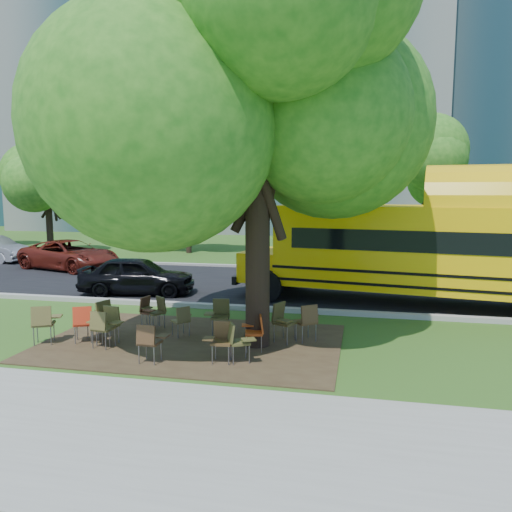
% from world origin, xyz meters
% --- Properties ---
extents(ground, '(160.00, 160.00, 0.00)m').
position_xyz_m(ground, '(0.00, 0.00, 0.00)').
color(ground, '#2E4E18').
rests_on(ground, ground).
extents(sidewalk, '(60.00, 4.00, 0.04)m').
position_xyz_m(sidewalk, '(0.00, -5.00, 0.02)').
color(sidewalk, gray).
rests_on(sidewalk, ground).
extents(dirt_patch, '(7.00, 4.50, 0.03)m').
position_xyz_m(dirt_patch, '(1.00, -0.50, 0.01)').
color(dirt_patch, '#382819').
rests_on(dirt_patch, ground).
extents(asphalt_road, '(80.00, 8.00, 0.04)m').
position_xyz_m(asphalt_road, '(0.00, 7.00, 0.02)').
color(asphalt_road, black).
rests_on(asphalt_road, ground).
extents(kerb_near, '(80.00, 0.25, 0.14)m').
position_xyz_m(kerb_near, '(0.00, 3.00, 0.07)').
color(kerb_near, gray).
rests_on(kerb_near, ground).
extents(kerb_far, '(80.00, 0.25, 0.14)m').
position_xyz_m(kerb_far, '(0.00, 11.10, 0.07)').
color(kerb_far, gray).
rests_on(kerb_far, ground).
extents(building_main, '(38.00, 16.00, 22.00)m').
position_xyz_m(building_main, '(-8.00, 36.00, 11.00)').
color(building_main, slate).
rests_on(building_main, ground).
extents(bg_tree_0, '(5.20, 5.20, 7.18)m').
position_xyz_m(bg_tree_0, '(-12.00, 13.00, 4.57)').
color(bg_tree_0, black).
rests_on(bg_tree_0, ground).
extents(bg_tree_2, '(4.80, 4.80, 6.62)m').
position_xyz_m(bg_tree_2, '(-5.00, 16.00, 4.21)').
color(bg_tree_2, black).
rests_on(bg_tree_2, ground).
extents(bg_tree_3, '(5.60, 5.60, 7.84)m').
position_xyz_m(bg_tree_3, '(8.00, 14.00, 5.03)').
color(bg_tree_3, black).
rests_on(bg_tree_3, ground).
extents(main_tree, '(7.20, 7.20, 9.53)m').
position_xyz_m(main_tree, '(2.58, -0.40, 5.92)').
color(main_tree, black).
rests_on(main_tree, ground).
extents(school_bus, '(13.12, 4.67, 3.15)m').
position_xyz_m(school_bus, '(7.90, 4.57, 1.82)').
color(school_bus, '#E7B107').
rests_on(school_bus, ground).
extents(chair_0, '(0.65, 0.76, 0.96)m').
position_xyz_m(chair_0, '(-2.33, -1.38, 0.59)').
color(chair_0, brown).
rests_on(chair_0, ground).
extents(chair_1, '(0.64, 0.53, 0.90)m').
position_xyz_m(chair_1, '(-0.83, -1.37, 0.56)').
color(chair_1, brown).
rests_on(chair_1, ground).
extents(chair_2, '(0.63, 0.74, 0.93)m').
position_xyz_m(chair_2, '(-1.48, -1.06, 0.57)').
color(chair_2, red).
rests_on(chair_2, ground).
extents(chair_3, '(0.65, 0.54, 0.91)m').
position_xyz_m(chair_3, '(-0.89, -1.04, 0.56)').
color(chair_3, brown).
rests_on(chair_3, ground).
extents(chair_4, '(0.58, 0.51, 0.87)m').
position_xyz_m(chair_4, '(0.64, -2.09, 0.54)').
color(chair_4, '#432B17').
rests_on(chair_4, ground).
extents(chair_5, '(0.58, 0.56, 0.88)m').
position_xyz_m(chair_5, '(2.06, -1.66, 0.54)').
color(chair_5, '#4A331A').
rests_on(chair_5, ground).
extents(chair_6, '(0.60, 0.57, 0.85)m').
position_xyz_m(chair_6, '(2.63, -0.78, 0.52)').
color(chair_6, '#A33B11').
rests_on(chair_6, ground).
extents(chair_7, '(0.70, 0.59, 0.87)m').
position_xyz_m(chair_7, '(2.41, -1.65, 0.54)').
color(chair_7, '#48451F').
rests_on(chair_7, ground).
extents(chair_8, '(0.59, 0.76, 0.96)m').
position_xyz_m(chair_8, '(-1.31, -0.59, 0.59)').
color(chair_8, '#4D4521').
rests_on(chair_8, ground).
extents(chair_9, '(0.72, 0.57, 0.85)m').
position_xyz_m(chair_9, '(-0.33, 0.51, 0.52)').
color(chair_9, '#453E1E').
rests_on(chair_9, ground).
extents(chair_10, '(0.49, 0.63, 0.84)m').
position_xyz_m(chair_10, '(-0.56, 0.50, 0.52)').
color(chair_10, '#502D1C').
rests_on(chair_10, ground).
extents(chair_11, '(0.54, 0.68, 0.79)m').
position_xyz_m(chair_11, '(0.61, -0.09, 0.49)').
color(chair_11, brown).
rests_on(chair_11, ground).
extents(chair_12, '(0.63, 0.80, 0.97)m').
position_xyz_m(chair_12, '(3.11, -0.03, 0.60)').
color(chair_12, '#443D1D').
rests_on(chair_12, ground).
extents(chair_13, '(0.63, 0.79, 0.94)m').
position_xyz_m(chair_13, '(3.69, 0.16, 0.58)').
color(chair_13, '#462F19').
rests_on(chair_13, ground).
extents(chair_14, '(0.61, 0.61, 0.91)m').
position_xyz_m(chair_14, '(1.46, 0.29, 0.56)').
color(chair_14, '#44411D').
rests_on(chair_14, ground).
extents(black_car, '(4.17, 2.23, 1.35)m').
position_xyz_m(black_car, '(-2.74, 4.44, 0.68)').
color(black_car, black).
rests_on(black_car, ground).
extents(bg_car_red, '(5.36, 3.57, 1.37)m').
position_xyz_m(bg_car_red, '(-8.22, 8.92, 0.68)').
color(bg_car_red, '#4F140D').
rests_on(bg_car_red, ground).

